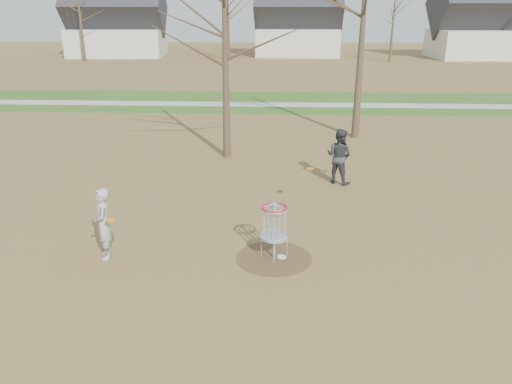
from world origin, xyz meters
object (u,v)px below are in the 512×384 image
Objects in this scene: player_standing at (103,224)px; player_throwing at (339,156)px; disc_grounded at (282,257)px; disc_golf_basket at (274,223)px.

player_throwing is at bearing 115.00° from player_standing.
disc_grounded is (-1.87, -5.51, -0.91)m from player_throwing.
player_standing is at bearing -178.10° from disc_golf_basket.
player_standing is 4.22m from disc_grounded.
player_throwing is 5.92m from disc_golf_basket.
disc_golf_basket is at bearing 73.49° from player_standing.
disc_golf_basket reaches higher than disc_grounded.
player_throwing is at bearing 69.68° from disc_golf_basket.
disc_golf_basket is at bearing 101.36° from player_throwing.
player_throwing is (6.01, 5.68, 0.07)m from player_standing.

